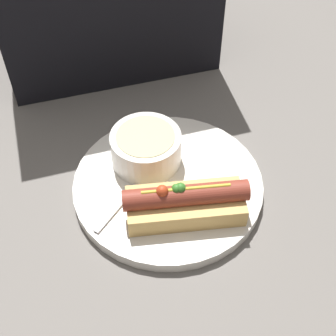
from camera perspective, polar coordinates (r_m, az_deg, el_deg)
The scene contains 5 objects.
ground_plane at distance 0.70m, azimuth -0.00°, elevation -2.57°, with size 4.00×4.00×0.00m, color slate.
dinner_plate at distance 0.69m, azimuth -0.00°, elevation -2.11°, with size 0.28×0.28×0.02m.
hot_dog at distance 0.63m, azimuth 2.10°, elevation -4.20°, with size 0.17×0.09×0.06m.
soup_bowl at distance 0.69m, azimuth -2.70°, elevation 2.59°, with size 0.11×0.11×0.05m.
spoon at distance 0.70m, azimuth -2.45°, elevation -0.27°, with size 0.14×0.13×0.01m.
Camera 1 is at (-0.13, -0.42, 0.55)m, focal length 50.00 mm.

